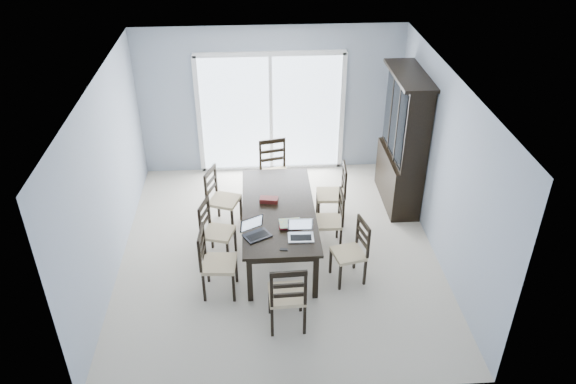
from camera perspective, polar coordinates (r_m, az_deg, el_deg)
name	(u,v)px	position (r m, az deg, el deg)	size (l,w,h in m)	color
floor	(279,251)	(8.22, -0.93, -6.01)	(5.00, 5.00, 0.00)	beige
ceiling	(277,81)	(6.93, -1.11, 11.22)	(5.00, 5.00, 0.00)	white
back_wall	(271,101)	(9.74, -1.77, 9.21)	(4.50, 0.02, 2.60)	#929DAE
wall_left	(107,179)	(7.74, -17.90, 1.23)	(0.02, 5.00, 2.60)	#929DAE
wall_right	(443,168)	(7.91, 15.51, 2.34)	(0.02, 5.00, 2.60)	#929DAE
balcony	(270,145)	(11.21, -1.87, 4.80)	(4.50, 2.00, 0.10)	gray
railing	(267,98)	(11.87, -2.10, 9.57)	(4.50, 0.06, 1.10)	#99999E
dining_table	(279,213)	(7.82, -0.97, -2.12)	(1.00, 2.20, 0.75)	black
china_hutch	(403,142)	(9.00, 11.61, 4.96)	(0.50, 1.38, 2.20)	black
sliding_door	(271,113)	(9.80, -1.75, 8.01)	(2.52, 0.05, 2.18)	silver
chair_left_near	(211,255)	(7.24, -7.81, -6.40)	(0.46, 0.45, 1.12)	black
chair_left_mid	(212,224)	(7.87, -7.73, -3.28)	(0.50, 0.49, 1.04)	black
chair_left_far	(218,192)	(8.52, -7.12, 0.00)	(0.54, 0.53, 1.10)	black
chair_right_near	(355,245)	(7.47, 6.85, -5.35)	(0.48, 0.47, 1.04)	black
chair_right_mid	(334,214)	(8.04, 4.69, -2.26)	(0.40, 0.39, 1.03)	black
chair_right_far	(337,187)	(8.60, 4.99, 0.47)	(0.45, 0.43, 1.10)	black
chair_end_near	(288,291)	(6.65, -0.05, -10.03)	(0.44, 0.46, 1.14)	black
chair_end_far	(274,164)	(9.10, -1.42, 2.81)	(0.53, 0.54, 1.19)	black
laptop_dark	(257,233)	(7.22, -3.16, -4.14)	(0.40, 0.36, 0.23)	black
laptop_silver	(301,235)	(7.18, 1.32, -4.35)	(0.34, 0.24, 0.23)	silver
book_stack	(290,224)	(7.42, 0.17, -3.28)	(0.30, 0.23, 0.05)	maroon
cell_phone	(284,249)	(7.01, -0.44, -5.85)	(0.10, 0.05, 0.01)	black
game_box	(269,200)	(7.90, -1.95, -0.80)	(0.25, 0.13, 0.06)	#4F0F14
hot_tub	(241,122)	(10.96, -4.83, 7.08)	(2.07, 1.91, 0.94)	brown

